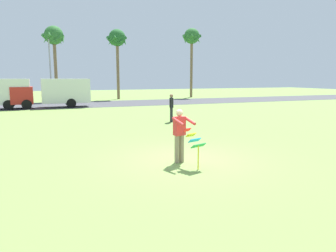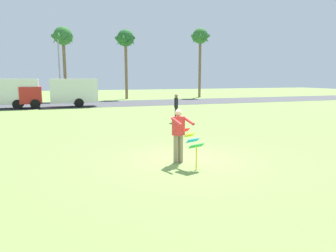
{
  "view_description": "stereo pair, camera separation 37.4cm",
  "coord_description": "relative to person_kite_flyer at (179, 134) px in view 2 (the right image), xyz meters",
  "views": [
    {
      "loc": [
        -4.22,
        -9.17,
        2.72
      ],
      "look_at": [
        -0.32,
        0.79,
        1.05
      ],
      "focal_mm": 33.14,
      "sensor_mm": 36.0,
      "label": 1
    },
    {
      "loc": [
        -3.87,
        -9.3,
        2.72
      ],
      "look_at": [
        -0.32,
        0.79,
        1.05
      ],
      "focal_mm": 33.14,
      "sensor_mm": 36.0,
      "label": 2
    }
  ],
  "objects": [
    {
      "name": "ground_plane",
      "position": [
        0.31,
        0.23,
        -0.95
      ],
      "size": [
        120.0,
        120.0,
        0.0
      ],
      "primitive_type": "plane",
      "color": "olive"
    },
    {
      "name": "road_strip",
      "position": [
        0.31,
        23.77,
        -0.95
      ],
      "size": [
        120.0,
        8.0,
        0.01
      ],
      "primitive_type": "cube",
      "color": "#424247",
      "rests_on": "ground"
    },
    {
      "name": "person_kite_flyer",
      "position": [
        0.0,
        0.0,
        0.0
      ],
      "size": [
        0.63,
        0.72,
        1.73
      ],
      "color": "gray",
      "rests_on": "ground"
    },
    {
      "name": "palm_tree_far_left",
      "position": [
        15.06,
        30.57,
        6.95
      ],
      "size": [
        2.58,
        2.71,
        9.39
      ],
      "color": "brown",
      "rests_on": "ground"
    },
    {
      "name": "person_walker_near",
      "position": [
        3.24,
        8.73,
        -0.02
      ],
      "size": [
        0.32,
        0.55,
        1.73
      ],
      "color": "#26262B",
      "rests_on": "ground"
    },
    {
      "name": "kite_held",
      "position": [
        0.15,
        -0.76,
        -0.13
      ],
      "size": [
        0.54,
        0.71,
        1.2
      ],
      "color": "red",
      "rests_on": "ground"
    },
    {
      "name": "parked_truck_red_cab",
      "position": [
        -3.04,
        21.37,
        0.46
      ],
      "size": [
        6.74,
        2.23,
        2.62
      ],
      "color": "#B2231E",
      "rests_on": "ground"
    },
    {
      "name": "palm_tree_centre_far",
      "position": [
        4.71,
        30.46,
        6.31
      ],
      "size": [
        2.58,
        2.71,
        8.69
      ],
      "color": "brown",
      "rests_on": "ground"
    },
    {
      "name": "palm_tree_right_near",
      "position": [
        -2.74,
        29.58,
        6.16
      ],
      "size": [
        2.58,
        2.71,
        8.52
      ],
      "color": "brown",
      "rests_on": "ground"
    },
    {
      "name": "parked_truck_white_box",
      "position": [
        -8.16,
        21.37,
        0.46
      ],
      "size": [
        6.74,
        2.22,
        2.62
      ],
      "color": "silver",
      "rests_on": "ground"
    },
    {
      "name": "streetlight_pole",
      "position": [
        -3.33,
        29.12,
        3.05
      ],
      "size": [
        0.24,
        1.65,
        7.0
      ],
      "color": "#9E9EA3",
      "rests_on": "ground"
    }
  ]
}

